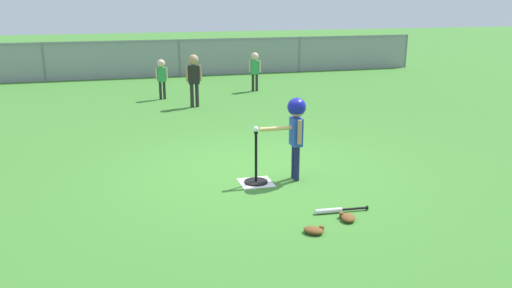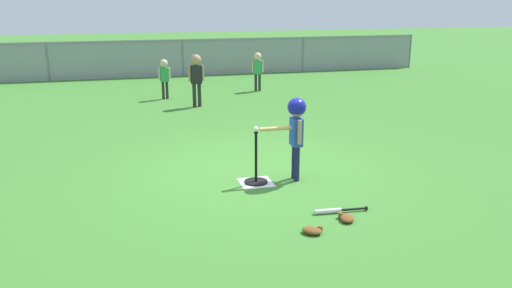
{
  "view_description": "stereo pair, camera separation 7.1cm",
  "coord_description": "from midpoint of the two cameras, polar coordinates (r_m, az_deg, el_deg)",
  "views": [
    {
      "loc": [
        -1.91,
        -6.88,
        2.46
      ],
      "look_at": [
        -0.19,
        -0.5,
        0.55
      ],
      "focal_mm": 36.16,
      "sensor_mm": 36.0,
      "label": 1
    },
    {
      "loc": [
        -1.84,
        -6.9,
        2.46
      ],
      "look_at": [
        -0.19,
        -0.5,
        0.55
      ],
      "focal_mm": 36.16,
      "sensor_mm": 36.0,
      "label": 2
    }
  ],
  "objects": [
    {
      "name": "batter_child",
      "position": [
        6.96,
        4.73,
        2.43
      ],
      "size": [
        0.64,
        0.33,
        1.15
      ],
      "color": "#191E4C",
      "rests_on": "ground_plane"
    },
    {
      "name": "fielder_deep_center",
      "position": [
        12.87,
        -9.95,
        7.68
      ],
      "size": [
        0.29,
        0.19,
        0.98
      ],
      "color": "#262626",
      "rests_on": "ground_plane"
    },
    {
      "name": "ground_plane",
      "position": [
        7.55,
        0.74,
        -2.9
      ],
      "size": [
        60.0,
        60.0,
        0.0
      ],
      "primitive_type": "plane",
      "color": "#3D7A2D"
    },
    {
      "name": "home_plate",
      "position": [
        7.05,
        0.29,
        -4.27
      ],
      "size": [
        0.44,
        0.44,
        0.01
      ],
      "primitive_type": "cube",
      "color": "white",
      "rests_on": "ground_plane"
    },
    {
      "name": "fielder_deep_right",
      "position": [
        13.76,
        0.34,
        8.58
      ],
      "size": [
        0.3,
        0.2,
        1.02
      ],
      "color": "#262626",
      "rests_on": "ground_plane"
    },
    {
      "name": "batting_tee",
      "position": [
        7.01,
        0.29,
        -3.4
      ],
      "size": [
        0.32,
        0.32,
        0.72
      ],
      "color": "black",
      "rests_on": "ground_plane"
    },
    {
      "name": "baseball_on_tee",
      "position": [
        6.82,
        0.3,
        1.65
      ],
      "size": [
        0.07,
        0.07,
        0.07
      ],
      "primitive_type": "sphere",
      "color": "white",
      "rests_on": "batting_tee"
    },
    {
      "name": "glove_by_plate",
      "position": [
        5.99,
        10.34,
        -8.05
      ],
      "size": [
        0.23,
        0.26,
        0.07
      ],
      "color": "brown",
      "rests_on": "ground_plane"
    },
    {
      "name": "outfield_fence",
      "position": [
        16.6,
        -7.99,
        9.57
      ],
      "size": [
        16.06,
        0.06,
        1.15
      ],
      "color": "slate",
      "rests_on": "ground_plane"
    },
    {
      "name": "spare_bat_silver",
      "position": [
        6.16,
        8.88,
        -7.31
      ],
      "size": [
        0.65,
        0.1,
        0.06
      ],
      "color": "silver",
      "rests_on": "ground_plane"
    },
    {
      "name": "glove_near_bats",
      "position": [
        5.63,
        6.61,
        -9.49
      ],
      "size": [
        0.27,
        0.26,
        0.07
      ],
      "color": "brown",
      "rests_on": "ground_plane"
    },
    {
      "name": "fielder_near_right",
      "position": [
        11.81,
        -6.46,
        7.77
      ],
      "size": [
        0.35,
        0.24,
        1.19
      ],
      "color": "#262626",
      "rests_on": "ground_plane"
    }
  ]
}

